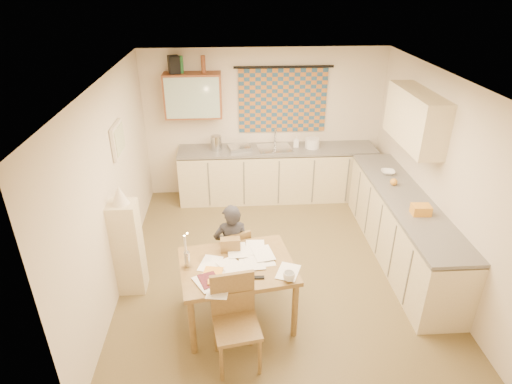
{
  "coord_description": "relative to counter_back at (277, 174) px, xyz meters",
  "views": [
    {
      "loc": [
        -0.58,
        -4.69,
        3.54
      ],
      "look_at": [
        -0.27,
        0.2,
        1.02
      ],
      "focal_mm": 30.0,
      "sensor_mm": 36.0,
      "label": 1
    }
  ],
  "objects": [
    {
      "name": "floor",
      "position": [
        -0.2,
        -1.95,
        -0.46
      ],
      "size": [
        4.0,
        4.5,
        0.02
      ],
      "primitive_type": "cube",
      "color": "brown",
      "rests_on": "ground"
    },
    {
      "name": "ceiling",
      "position": [
        -0.2,
        -1.95,
        2.06
      ],
      "size": [
        4.0,
        4.5,
        0.02
      ],
      "primitive_type": "cube",
      "color": "white",
      "rests_on": "floor"
    },
    {
      "name": "wall_back",
      "position": [
        -0.2,
        0.31,
        0.8
      ],
      "size": [
        4.0,
        0.02,
        2.5
      ],
      "primitive_type": "cube",
      "color": "beige",
      "rests_on": "floor"
    },
    {
      "name": "wall_front",
      "position": [
        -0.2,
        -4.21,
        0.8
      ],
      "size": [
        4.0,
        0.02,
        2.5
      ],
      "primitive_type": "cube",
      "color": "beige",
      "rests_on": "floor"
    },
    {
      "name": "wall_left",
      "position": [
        -2.21,
        -1.95,
        0.8
      ],
      "size": [
        0.02,
        4.5,
        2.5
      ],
      "primitive_type": "cube",
      "color": "beige",
      "rests_on": "floor"
    },
    {
      "name": "wall_right",
      "position": [
        1.81,
        -1.95,
        0.8
      ],
      "size": [
        0.02,
        4.5,
        2.5
      ],
      "primitive_type": "cube",
      "color": "beige",
      "rests_on": "floor"
    },
    {
      "name": "window_blind",
      "position": [
        0.1,
        0.27,
        1.2
      ],
      "size": [
        1.45,
        0.03,
        1.05
      ],
      "primitive_type": "cube",
      "color": "navy",
      "rests_on": "wall_back"
    },
    {
      "name": "curtain_rod",
      "position": [
        0.1,
        0.25,
        1.75
      ],
      "size": [
        1.6,
        0.04,
        0.04
      ],
      "primitive_type": "cylinder",
      "rotation": [
        0.0,
        1.57,
        0.0
      ],
      "color": "black",
      "rests_on": "wall_back"
    },
    {
      "name": "wall_cabinet",
      "position": [
        -1.35,
        0.13,
        1.35
      ],
      "size": [
        0.9,
        0.34,
        0.7
      ],
      "primitive_type": "cube",
      "color": "brown",
      "rests_on": "wall_back"
    },
    {
      "name": "wall_cabinet_glass",
      "position": [
        -1.35,
        -0.04,
        1.35
      ],
      "size": [
        0.84,
        0.02,
        0.64
      ],
      "primitive_type": "cube",
      "color": "#99B2A5",
      "rests_on": "wall_back"
    },
    {
      "name": "upper_cabinet_right",
      "position": [
        1.63,
        -1.4,
        1.4
      ],
      "size": [
        0.34,
        1.3,
        0.7
      ],
      "primitive_type": "cube",
      "color": "beige",
      "rests_on": "wall_right"
    },
    {
      "name": "framed_print",
      "position": [
        -2.17,
        -1.55,
        1.25
      ],
      "size": [
        0.04,
        0.5,
        0.4
      ],
      "primitive_type": "cube",
      "color": "beige",
      "rests_on": "wall_left"
    },
    {
      "name": "print_canvas",
      "position": [
        -2.15,
        -1.55,
        1.25
      ],
      "size": [
        0.01,
        0.42,
        0.32
      ],
      "primitive_type": "cube",
      "color": "silver",
      "rests_on": "wall_left"
    },
    {
      "name": "counter_back",
      "position": [
        0.0,
        0.0,
        0.0
      ],
      "size": [
        3.3,
        0.62,
        0.92
      ],
      "color": "beige",
      "rests_on": "floor"
    },
    {
      "name": "counter_right",
      "position": [
        1.5,
        -1.84,
        -0.0
      ],
      "size": [
        0.62,
        2.95,
        0.92
      ],
      "color": "beige",
      "rests_on": "floor"
    },
    {
      "name": "stove",
      "position": [
        1.5,
        -2.87,
        -0.03
      ],
      "size": [
        0.54,
        0.54,
        0.85
      ],
      "color": "white",
      "rests_on": "floor"
    },
    {
      "name": "sink",
      "position": [
        -0.05,
        0.0,
        0.43
      ],
      "size": [
        0.6,
        0.51,
        0.1
      ],
      "primitive_type": "cube",
      "rotation": [
        0.0,
        0.0,
        0.11
      ],
      "color": "silver",
      "rests_on": "counter_back"
    },
    {
      "name": "tap",
      "position": [
        -0.02,
        0.18,
        0.61
      ],
      "size": [
        0.03,
        0.03,
        0.28
      ],
      "primitive_type": "cylinder",
      "rotation": [
        0.0,
        0.0,
        -0.12
      ],
      "color": "silver",
      "rests_on": "counter_back"
    },
    {
      "name": "dish_rack",
      "position": [
        -0.64,
        0.0,
        0.5
      ],
      "size": [
        0.41,
        0.37,
        0.06
      ],
      "primitive_type": "cube",
      "rotation": [
        0.0,
        0.0,
        0.22
      ],
      "color": "silver",
      "rests_on": "counter_back"
    },
    {
      "name": "kettle",
      "position": [
        -1.02,
        -0.0,
        0.59
      ],
      "size": [
        0.2,
        0.2,
        0.24
      ],
      "primitive_type": "cylinder",
      "rotation": [
        0.0,
        0.0,
        0.09
      ],
      "color": "silver",
      "rests_on": "counter_back"
    },
    {
      "name": "mixing_bowl",
      "position": [
        0.58,
        0.0,
        0.55
      ],
      "size": [
        0.3,
        0.3,
        0.16
      ],
      "primitive_type": "cylinder",
      "rotation": [
        0.0,
        0.0,
        0.27
      ],
      "color": "white",
      "rests_on": "counter_back"
    },
    {
      "name": "soap_bottle",
      "position": [
        0.32,
        0.05,
        0.56
      ],
      "size": [
        0.12,
        0.12,
        0.19
      ],
      "primitive_type": "imported",
      "rotation": [
        0.0,
        0.0,
        -0.19
      ],
      "color": "white",
      "rests_on": "counter_back"
    },
    {
      "name": "bowl",
      "position": [
        1.5,
        -1.11,
        0.49
      ],
      "size": [
        0.26,
        0.26,
        0.05
      ],
      "primitive_type": "imported",
      "rotation": [
        0.0,
        0.0,
        -0.17
      ],
      "color": "white",
      "rests_on": "counter_right"
    },
    {
      "name": "orange_bag",
      "position": [
        1.5,
        -2.28,
        0.53
      ],
      "size": [
        0.23,
        0.17,
        0.12
      ],
      "primitive_type": "cube",
      "rotation": [
        0.0,
        0.0,
        -0.06
      ],
      "color": "orange",
      "rests_on": "counter_right"
    },
    {
      "name": "fruit_orange",
      "position": [
        1.45,
        -1.48,
        0.52
      ],
      "size": [
        0.1,
        0.1,
        0.1
      ],
      "primitive_type": "sphere",
      "color": "orange",
      "rests_on": "counter_right"
    },
    {
      "name": "speaker",
      "position": [
        -1.61,
        0.13,
        1.83
      ],
      "size": [
        0.21,
        0.24,
        0.26
      ],
      "primitive_type": "cube",
      "rotation": [
        0.0,
        0.0,
        0.28
      ],
      "color": "black",
      "rests_on": "wall_cabinet"
    },
    {
      "name": "bottle_green",
      "position": [
        -1.5,
        0.13,
        1.83
      ],
      "size": [
        0.08,
        0.08,
        0.26
      ],
      "primitive_type": "cylinder",
      "rotation": [
        0.0,
        0.0,
        0.24
      ],
      "color": "#195926",
      "rests_on": "wall_cabinet"
    },
    {
      "name": "bottle_brown",
      "position": [
        -1.16,
        0.13,
        1.83
      ],
      "size": [
        0.08,
        0.08,
        0.26
      ],
      "primitive_type": "cylinder",
      "rotation": [
        0.0,
        0.0,
        0.1
      ],
      "color": "brown",
      "rests_on": "wall_cabinet"
    },
    {
      "name": "dining_table",
      "position": [
        -0.75,
        -2.91,
        -0.07
      ],
      "size": [
        1.34,
        1.1,
        0.75
      ],
      "rotation": [
        0.0,
        0.0,
        0.16
      ],
      "color": "brown",
      "rests_on": "floor"
    },
    {
      "name": "chair_far",
      "position": [
        -0.81,
        -2.31,
        -0.19
      ],
      "size": [
        0.5,
        0.5,
        0.83
      ],
      "rotation": [
        0.0,
        0.0,
        3.57
      ],
      "color": "brown",
      "rests_on": "floor"
    },
    {
      "name": "chair_near",
      "position": [
        -0.78,
        -3.52,
        -0.15
      ],
      "size": [
        0.5,
        0.5,
        0.97
      ],
      "rotation": [
        0.0,
        0.0,
        0.16
      ],
      "color": "brown",
      "rests_on": "floor"
    },
    {
      "name": "person",
      "position": [
        -0.8,
        -2.38,
        0.14
      ],
      "size": [
        0.48,
        0.36,
        1.18
      ],
      "primitive_type": "imported",
      "rotation": [
        0.0,
        0.0,
        3.23
      ],
      "color": "black",
      "rests_on": "floor"
    },
    {
      "name": "shelf_stand",
      "position": [
        -2.04,
        -2.31,
        0.15
      ],
      "size": [
        0.32,
        0.3,
        1.21
      ],
      "primitive_type": "cube",
      "color": "beige",
      "rests_on": "floor"
    },
    {
      "name": "lampshade",
      "position": [
        -2.04,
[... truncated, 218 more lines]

